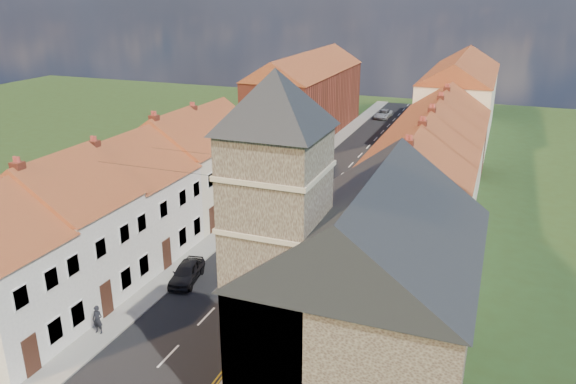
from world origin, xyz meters
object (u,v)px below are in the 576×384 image
Objects in this scene: pedestrian_left at (98,320)px; pedestrian_right at (267,314)px; car_distant at (383,114)px; lamppost at (247,179)px; car_near at (187,272)px; car_mid at (254,215)px; church at (357,274)px.

pedestrian_right reaches higher than pedestrian_left.
lamppost is at bearing -90.25° from car_distant.
car_near is at bearing -89.03° from car_distant.
car_near reaches higher than car_mid.
pedestrian_left is 0.88× the size of pedestrian_right.
lamppost is 16.19m from pedestrian_right.
pedestrian_right is at bearing -81.83° from car_distant.
lamppost reaches higher than pedestrian_right.
lamppost reaches higher than car_mid.
pedestrian_right is (8.41, 3.64, 0.11)m from pedestrian_left.
car_distant is at bearing 100.62° from church.
church is 9.29× the size of pedestrian_left.
lamppost is at bearing 177.34° from car_mid.
car_mid is at bearing 81.21° from pedestrian_left.
lamppost is 42.69m from car_distant.
pedestrian_left is 9.16m from pedestrian_right.
pedestrian_left is (-1.37, -17.49, 0.31)m from car_mid.
car_mid is 15.55m from pedestrian_right.
church reaches higher than car_distant.
church is 2.53× the size of lamppost.
pedestrian_right is at bearing -36.10° from car_near.
pedestrian_left is at bearing 16.99° from pedestrian_right.
car_mid is at bearing 79.07° from car_near.
church reaches higher than lamppost.
pedestrian_left is (-1.37, -6.95, 0.30)m from car_near.
car_mid is (0.00, 10.54, -0.02)m from car_near.
car_distant is (2.07, 42.54, -2.92)m from lamppost.
car_distant is 60.29m from pedestrian_left.
church is 8.16× the size of pedestrian_right.
car_near is 7.09m from pedestrian_left.
car_mid is (0.61, -0.19, -2.91)m from lamppost.
car_mid reaches higher than car_distant.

